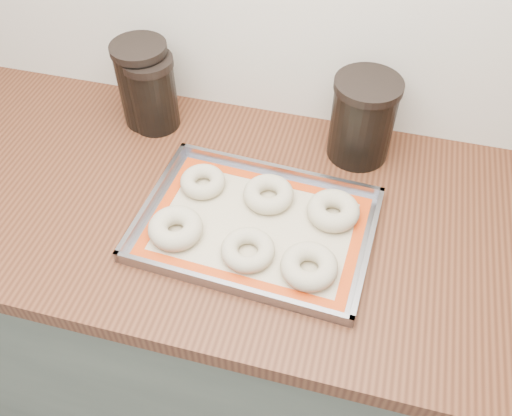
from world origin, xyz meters
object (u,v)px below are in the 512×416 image
(baking_tray, at_px, (256,226))
(bagel_back_mid, at_px, (268,194))
(bagel_front_left, at_px, (176,228))
(bagel_front_right, at_px, (309,266))
(canister_left, at_px, (145,84))
(canister_mid, at_px, (152,92))
(bagel_back_left, at_px, (203,182))
(bagel_front_mid, at_px, (248,250))
(bagel_back_right, at_px, (333,211))
(canister_right, at_px, (363,119))

(baking_tray, distance_m, bagel_back_mid, 0.08)
(bagel_front_left, bearing_deg, bagel_front_right, -4.85)
(bagel_front_left, xyz_separation_m, canister_left, (-0.19, 0.33, 0.08))
(bagel_back_mid, bearing_deg, canister_mid, 150.55)
(bagel_front_left, relative_size, bagel_back_left, 1.12)
(baking_tray, relative_size, bagel_back_left, 4.98)
(baking_tray, xyz_separation_m, canister_mid, (-0.32, 0.26, 0.08))
(baking_tray, bearing_deg, bagel_front_mid, -87.41)
(bagel_back_right, relative_size, canister_left, 0.53)
(bagel_front_right, height_order, bagel_back_left, bagel_front_right)
(baking_tray, bearing_deg, bagel_front_left, -157.80)
(bagel_front_right, bearing_deg, canister_left, 142.42)
(baking_tray, bearing_deg, canister_left, 141.17)
(canister_mid, relative_size, canister_right, 0.93)
(bagel_front_right, bearing_deg, bagel_front_mid, 175.55)
(bagel_back_left, bearing_deg, canister_left, 135.97)
(bagel_back_right, distance_m, canister_mid, 0.50)
(bagel_back_mid, xyz_separation_m, bagel_back_right, (0.14, -0.01, 0.00))
(bagel_front_mid, distance_m, bagel_back_mid, 0.15)
(bagel_front_mid, relative_size, bagel_back_mid, 0.99)
(bagel_back_right, bearing_deg, canister_left, 156.70)
(bagel_front_left, distance_m, canister_left, 0.39)
(bagel_front_right, height_order, canister_left, canister_left)
(canister_left, height_order, canister_mid, canister_left)
(bagel_front_right, xyz_separation_m, canister_mid, (-0.44, 0.34, 0.07))
(baking_tray, height_order, canister_left, canister_left)
(bagel_front_mid, bearing_deg, bagel_back_mid, 88.77)
(bagel_front_right, distance_m, bagel_back_right, 0.15)
(bagel_back_mid, xyz_separation_m, canister_mid, (-0.32, 0.18, 0.07))
(bagel_back_right, relative_size, canister_mid, 0.59)
(baking_tray, bearing_deg, bagel_back_right, 24.02)
(bagel_front_left, xyz_separation_m, bagel_front_right, (0.27, -0.02, -0.00))
(bagel_front_mid, xyz_separation_m, canister_right, (0.16, 0.35, 0.08))
(bagel_front_mid, bearing_deg, bagel_front_left, 174.84)
(canister_mid, bearing_deg, bagel_front_right, -37.92)
(bagel_front_left, height_order, bagel_back_left, bagel_front_left)
(bagel_back_right, distance_m, canister_right, 0.23)
(baking_tray, height_order, bagel_back_left, bagel_back_left)
(bagel_front_right, xyz_separation_m, bagel_back_right, (0.02, 0.15, 0.00))
(bagel_front_right, relative_size, canister_left, 0.53)
(bagel_back_left, height_order, canister_mid, canister_mid)
(canister_mid, bearing_deg, bagel_back_left, -45.42)
(canister_right, bearing_deg, bagel_front_right, -96.72)
(bagel_back_left, height_order, bagel_back_mid, bagel_back_mid)
(bagel_front_left, xyz_separation_m, canister_mid, (-0.17, 0.32, 0.07))
(canister_right, bearing_deg, baking_tray, -120.93)
(bagel_front_left, bearing_deg, baking_tray, 22.20)
(bagel_back_left, height_order, canister_left, canister_left)
(canister_left, bearing_deg, bagel_front_left, -60.16)
(canister_mid, bearing_deg, canister_right, 2.09)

